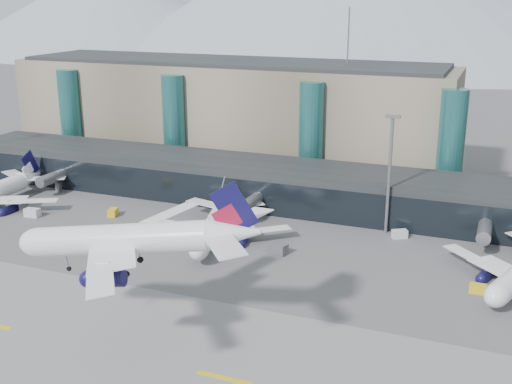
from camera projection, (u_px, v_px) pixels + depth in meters
ground at (151, 305)px, 106.20m from camera, size 900.00×900.00×0.00m
runway_strip at (98, 349)px, 92.85m from camera, size 400.00×40.00×0.04m
runway_markings at (98, 349)px, 92.84m from camera, size 128.00×1.00×0.02m
concourse at (271, 184)px, 156.07m from camera, size 170.00×27.00×10.00m
terminal_main at (230, 113)px, 190.38m from camera, size 130.00×30.00×31.00m
teal_towers at (240, 130)px, 173.09m from camera, size 116.40×19.40×46.00m
lightmast_mid at (390, 168)px, 134.15m from camera, size 3.00×1.20×25.60m
hero_jet at (145, 231)px, 88.77m from camera, size 37.61×37.26×12.16m
jet_parked_mid at (215, 218)px, 134.90m from camera, size 33.23×34.26×11.01m
veh_a at (32, 213)px, 147.94m from camera, size 3.57×2.17×1.94m
veh_b at (113, 212)px, 148.47m from camera, size 2.55×3.32×1.69m
veh_c at (278, 248)px, 126.81m from camera, size 4.33×3.08×2.17m
veh_d at (400, 234)px, 134.99m from camera, size 3.53×3.02×1.78m
veh_e at (478, 289)px, 110.19m from camera, size 2.86×1.68×1.59m
veh_f at (23, 205)px, 153.09m from camera, size 3.88×4.18×2.10m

